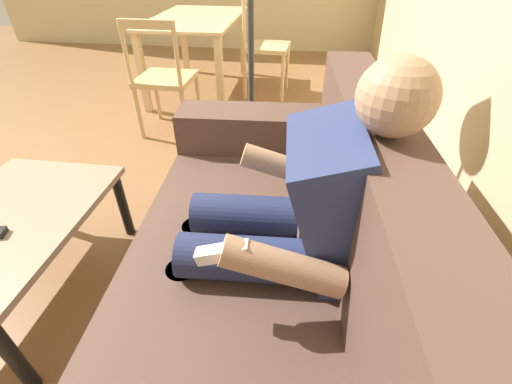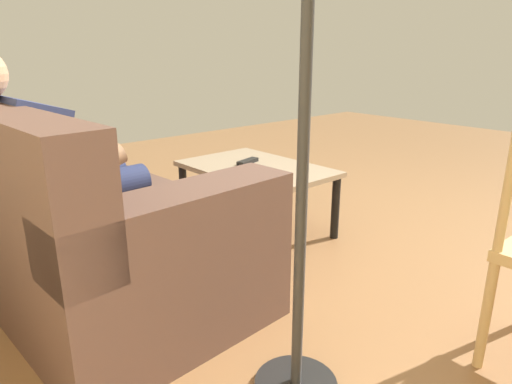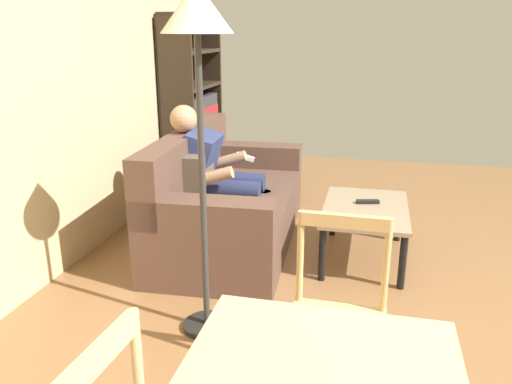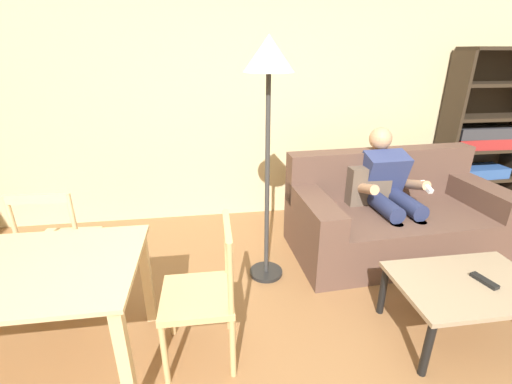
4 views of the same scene
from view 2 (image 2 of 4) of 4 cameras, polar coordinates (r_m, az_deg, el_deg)
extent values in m
plane|color=brown|center=(2.82, 27.65, -7.68)|extent=(8.66, 8.66, 0.00)
cube|color=brown|center=(2.42, -20.58, -5.29)|extent=(1.93, 1.04, 0.43)
cube|color=brown|center=(1.63, -9.59, -3.39)|extent=(0.29, 0.95, 0.21)
cube|color=brown|center=(3.07, -27.64, 4.78)|extent=(0.29, 0.95, 0.21)
cube|color=brown|center=(2.04, -24.63, 1.82)|extent=(0.41, 0.17, 0.36)
cube|color=navy|center=(2.16, -27.41, 3.69)|extent=(0.42, 0.37, 0.53)
cylinder|color=navy|center=(2.19, -18.82, 0.51)|extent=(0.17, 0.45, 0.15)
cylinder|color=tan|center=(2.38, -13.42, -4.93)|extent=(0.11, 0.11, 0.43)
cube|color=black|center=(2.49, -11.56, -8.17)|extent=(0.11, 0.25, 0.08)
cylinder|color=navy|center=(2.39, -21.17, 1.60)|extent=(0.17, 0.45, 0.15)
cylinder|color=tan|center=(2.56, -16.01, -3.53)|extent=(0.11, 0.11, 0.43)
cube|color=black|center=(2.66, -14.19, -6.61)|extent=(0.11, 0.25, 0.08)
cylinder|color=tan|center=(1.99, -20.47, 2.53)|extent=(0.11, 0.36, 0.19)
cylinder|color=tan|center=(2.45, -25.41, 4.58)|extent=(0.11, 0.36, 0.19)
cube|color=white|center=(2.49, -22.09, 6.15)|extent=(0.05, 0.16, 0.08)
cube|color=gray|center=(2.80, 0.00, 2.94)|extent=(0.92, 0.61, 0.03)
cylinder|color=black|center=(2.77, 9.90, -1.97)|extent=(0.05, 0.05, 0.38)
cylinder|color=black|center=(3.33, -1.34, 1.61)|extent=(0.05, 0.05, 0.38)
cylinder|color=black|center=(2.40, 1.86, -4.81)|extent=(0.05, 0.05, 0.38)
cylinder|color=black|center=(3.03, -9.05, -0.24)|extent=(0.05, 0.05, 0.38)
cube|color=black|center=(2.87, -1.05, 3.85)|extent=(0.09, 0.18, 0.02)
cylinder|color=tan|center=(1.84, 26.85, -13.34)|extent=(0.04, 0.04, 0.44)
cylinder|color=tan|center=(1.67, 28.95, 0.16)|extent=(0.03, 0.03, 0.46)
cylinder|color=#333333|center=(1.31, 5.92, 4.98)|extent=(0.04, 0.04, 1.64)
camera|label=1|loc=(3.02, -31.24, 19.60)|focal=24.23mm
camera|label=3|loc=(2.47, 93.57, 12.63)|focal=35.56mm
camera|label=4|loc=(3.50, 45.28, 23.99)|focal=24.35mm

